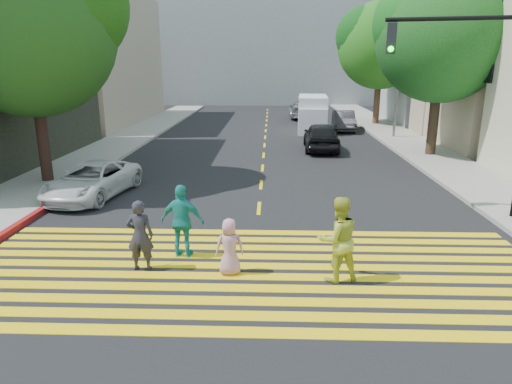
{
  "coord_description": "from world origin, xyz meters",
  "views": [
    {
      "loc": [
        0.37,
        -8.26,
        4.57
      ],
      "look_at": [
        0.0,
        3.0,
        1.4
      ],
      "focal_mm": 32.0,
      "sensor_mm": 36.0,
      "label": 1
    }
  ],
  "objects_px": {
    "dark_car_near": "(321,136)",
    "white_van": "(312,115)",
    "tree_right_near": "(445,29)",
    "pedestrian_man": "(140,235)",
    "dark_car_parked": "(344,121)",
    "traffic_signal": "(489,84)",
    "tree_right_far": "(382,41)",
    "white_sedan": "(92,180)",
    "tree_left": "(31,21)",
    "pedestrian_child": "(230,247)",
    "silver_car": "(302,110)",
    "pedestrian_woman": "(338,239)",
    "pedestrian_extra": "(183,221)"
  },
  "relations": [
    {
      "from": "dark_car_near",
      "to": "white_van",
      "type": "distance_m",
      "value": 7.36
    },
    {
      "from": "tree_right_near",
      "to": "pedestrian_man",
      "type": "distance_m",
      "value": 18.38
    },
    {
      "from": "dark_car_parked",
      "to": "traffic_signal",
      "type": "xyz_separation_m",
      "value": [
        1.07,
        -19.05,
        3.33
      ]
    },
    {
      "from": "tree_right_far",
      "to": "dark_car_near",
      "type": "relative_size",
      "value": 2.03
    },
    {
      "from": "tree_right_near",
      "to": "white_sedan",
      "type": "relative_size",
      "value": 2.09
    },
    {
      "from": "dark_car_parked",
      "to": "traffic_signal",
      "type": "distance_m",
      "value": 19.37
    },
    {
      "from": "pedestrian_man",
      "to": "tree_left",
      "type": "bearing_deg",
      "value": -54.58
    },
    {
      "from": "pedestrian_child",
      "to": "white_van",
      "type": "bearing_deg",
      "value": -111.45
    },
    {
      "from": "tree_left",
      "to": "white_van",
      "type": "bearing_deg",
      "value": 52.1
    },
    {
      "from": "white_sedan",
      "to": "silver_car",
      "type": "xyz_separation_m",
      "value": [
        8.95,
        24.6,
        0.13
      ]
    },
    {
      "from": "dark_car_parked",
      "to": "pedestrian_man",
      "type": "bearing_deg",
      "value": -105.65
    },
    {
      "from": "tree_right_near",
      "to": "silver_car",
      "type": "xyz_separation_m",
      "value": [
        -5.57,
        16.85,
        -5.42
      ]
    },
    {
      "from": "tree_right_near",
      "to": "silver_car",
      "type": "relative_size",
      "value": 1.8
    },
    {
      "from": "pedestrian_woman",
      "to": "traffic_signal",
      "type": "bearing_deg",
      "value": -153.6
    },
    {
      "from": "pedestrian_child",
      "to": "silver_car",
      "type": "xyz_separation_m",
      "value": [
        3.55,
        30.62,
        0.09
      ]
    },
    {
      "from": "pedestrian_child",
      "to": "traffic_signal",
      "type": "distance_m",
      "value": 8.85
    },
    {
      "from": "pedestrian_child",
      "to": "dark_car_parked",
      "type": "height_order",
      "value": "dark_car_parked"
    },
    {
      "from": "white_sedan",
      "to": "dark_car_near",
      "type": "xyz_separation_m",
      "value": [
        9.05,
        9.4,
        0.17
      ]
    },
    {
      "from": "pedestrian_man",
      "to": "white_van",
      "type": "relative_size",
      "value": 0.32
    },
    {
      "from": "pedestrian_woman",
      "to": "dark_car_near",
      "type": "relative_size",
      "value": 0.42
    },
    {
      "from": "white_sedan",
      "to": "traffic_signal",
      "type": "distance_m",
      "value": 13.09
    },
    {
      "from": "tree_right_near",
      "to": "tree_right_far",
      "type": "bearing_deg",
      "value": 90.3
    },
    {
      "from": "pedestrian_man",
      "to": "tree_right_near",
      "type": "bearing_deg",
      "value": -130.94
    },
    {
      "from": "white_van",
      "to": "pedestrian_child",
      "type": "bearing_deg",
      "value": -95.35
    },
    {
      "from": "tree_left",
      "to": "tree_right_near",
      "type": "xyz_separation_m",
      "value": [
        16.94,
        5.92,
        0.09
      ]
    },
    {
      "from": "silver_car",
      "to": "white_van",
      "type": "distance_m",
      "value": 7.87
    },
    {
      "from": "tree_left",
      "to": "traffic_signal",
      "type": "height_order",
      "value": "tree_left"
    },
    {
      "from": "pedestrian_child",
      "to": "dark_car_parked",
      "type": "bearing_deg",
      "value": -116.6
    },
    {
      "from": "pedestrian_man",
      "to": "pedestrian_woman",
      "type": "distance_m",
      "value": 4.42
    },
    {
      "from": "pedestrian_child",
      "to": "silver_car",
      "type": "distance_m",
      "value": 30.82
    },
    {
      "from": "dark_car_parked",
      "to": "dark_car_near",
      "type": "bearing_deg",
      "value": -103.38
    },
    {
      "from": "dark_car_parked",
      "to": "white_van",
      "type": "xyz_separation_m",
      "value": [
        -2.24,
        -0.38,
        0.46
      ]
    },
    {
      "from": "tree_left",
      "to": "white_van",
      "type": "height_order",
      "value": "tree_left"
    },
    {
      "from": "pedestrian_man",
      "to": "dark_car_near",
      "type": "distance_m",
      "value": 16.27
    },
    {
      "from": "tree_right_far",
      "to": "pedestrian_man",
      "type": "distance_m",
      "value": 28.81
    },
    {
      "from": "pedestrian_extra",
      "to": "tree_left",
      "type": "bearing_deg",
      "value": -37.91
    },
    {
      "from": "pedestrian_extra",
      "to": "dark_car_parked",
      "type": "bearing_deg",
      "value": -99.64
    },
    {
      "from": "pedestrian_extra",
      "to": "white_sedan",
      "type": "relative_size",
      "value": 0.42
    },
    {
      "from": "white_sedan",
      "to": "white_van",
      "type": "relative_size",
      "value": 0.83
    },
    {
      "from": "dark_car_near",
      "to": "tree_right_far",
      "type": "bearing_deg",
      "value": -114.62
    },
    {
      "from": "tree_right_near",
      "to": "silver_car",
      "type": "height_order",
      "value": "tree_right_near"
    },
    {
      "from": "pedestrian_man",
      "to": "pedestrian_child",
      "type": "height_order",
      "value": "pedestrian_man"
    },
    {
      "from": "tree_right_far",
      "to": "pedestrian_child",
      "type": "relative_size",
      "value": 7.07
    },
    {
      "from": "pedestrian_child",
      "to": "dark_car_near",
      "type": "xyz_separation_m",
      "value": [
        3.65,
        15.41,
        0.12
      ]
    },
    {
      "from": "tree_right_near",
      "to": "pedestrian_child",
      "type": "height_order",
      "value": "tree_right_near"
    },
    {
      "from": "pedestrian_man",
      "to": "white_sedan",
      "type": "xyz_separation_m",
      "value": [
        -3.36,
        5.84,
        -0.22
      ]
    },
    {
      "from": "tree_right_near",
      "to": "dark_car_parked",
      "type": "relative_size",
      "value": 2.18
    },
    {
      "from": "silver_car",
      "to": "dark_car_parked",
      "type": "height_order",
      "value": "silver_car"
    },
    {
      "from": "pedestrian_extra",
      "to": "tree_right_far",
      "type": "bearing_deg",
      "value": -103.68
    },
    {
      "from": "pedestrian_child",
      "to": "white_sedan",
      "type": "distance_m",
      "value": 8.08
    }
  ]
}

